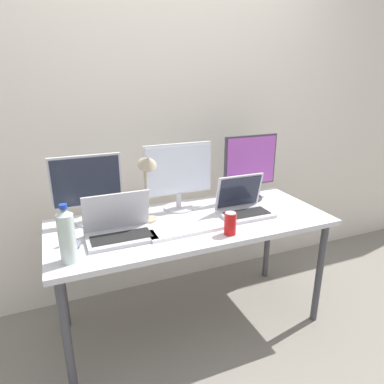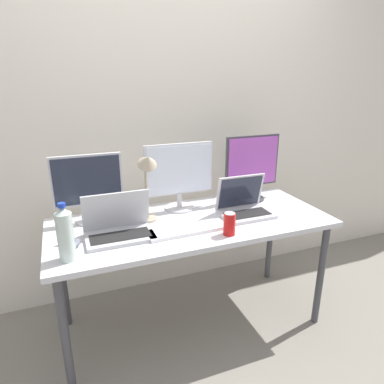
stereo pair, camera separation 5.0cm
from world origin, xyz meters
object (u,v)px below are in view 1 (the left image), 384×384
monitor_left (87,187)px  water_bottle (67,236)px  keyboard_main (185,230)px  work_desk (192,230)px  monitor_right (250,166)px  soda_can_near_keyboard (230,223)px  desk_lamp (147,175)px  mouse_by_keyboard (74,245)px  monitor_center (178,174)px  laptop_silver (119,227)px  laptop_secondary (243,205)px

monitor_left → water_bottle: bearing=-108.9°
monitor_left → keyboard_main: (0.47, -0.34, -0.21)m
work_desk → monitor_right: monitor_right is taller
keyboard_main → soda_can_near_keyboard: soda_can_near_keyboard is taller
monitor_right → desk_lamp: monitor_right is taller
monitor_right → water_bottle: bearing=-161.1°
monitor_right → water_bottle: (-1.22, -0.42, -0.11)m
monitor_right → mouse_by_keyboard: (-1.20, -0.29, -0.22)m
work_desk → desk_lamp: desk_lamp is taller
work_desk → mouse_by_keyboard: size_ratio=16.03×
water_bottle → soda_can_near_keyboard: 0.83m
mouse_by_keyboard → soda_can_near_keyboard: soda_can_near_keyboard is taller
monitor_right → monitor_center: bearing=179.5°
water_bottle → soda_can_near_keyboard: (0.83, -0.03, -0.07)m
monitor_center → work_desk: bearing=-88.1°
laptop_silver → mouse_by_keyboard: laptop_silver is taller
monitor_right → water_bottle: size_ratio=1.57×
monitor_left → laptop_silver: size_ratio=1.13×
mouse_by_keyboard → desk_lamp: size_ratio=0.24×
water_bottle → work_desk: bearing=17.1°
soda_can_near_keyboard → desk_lamp: (-0.37, 0.31, 0.23)m
work_desk → monitor_center: monitor_center is taller
laptop_silver → mouse_by_keyboard: (-0.24, -0.04, -0.04)m
monitor_right → water_bottle: 1.30m
monitor_center → laptop_silver: bearing=-149.7°
monitor_center → keyboard_main: size_ratio=1.06×
monitor_center → mouse_by_keyboard: monitor_center is taller
soda_can_near_keyboard → monitor_center: bearing=105.6°
water_bottle → desk_lamp: bearing=30.9°
desk_lamp → monitor_right: bearing=10.6°
keyboard_main → water_bottle: (-0.61, -0.08, 0.12)m
monitor_right → laptop_secondary: size_ratio=1.42×
laptop_secondary → water_bottle: water_bottle is taller
laptop_silver → mouse_by_keyboard: 0.24m
work_desk → water_bottle: water_bottle is taller
soda_can_near_keyboard → keyboard_main: bearing=151.9°
keyboard_main → monitor_left: bearing=141.8°
keyboard_main → soda_can_near_keyboard: (0.22, -0.12, 0.05)m
keyboard_main → water_bottle: size_ratio=1.46×
work_desk → desk_lamp: bearing=166.5°
laptop_secondary → desk_lamp: 0.63m
keyboard_main → monitor_center: bearing=73.4°
laptop_silver → water_bottle: bearing=-147.6°
soda_can_near_keyboard → monitor_right: bearing=48.8°
monitor_center → laptop_secondary: (0.34, -0.23, -0.18)m
monitor_center → keyboard_main: monitor_center is taller
keyboard_main → laptop_secondary: bearing=12.7°
laptop_secondary → water_bottle: (-1.05, -0.20, 0.08)m
work_desk → laptop_silver: laptop_silver is taller
mouse_by_keyboard → monitor_right: bearing=34.2°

